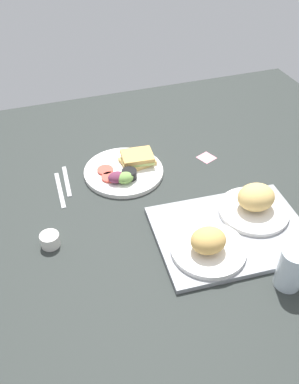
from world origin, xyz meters
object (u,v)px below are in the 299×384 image
(serving_tray, at_px, (231,232))
(espresso_cup, at_px, (50,240))
(drinking_glass, at_px, (291,269))
(fork, at_px, (67,181))
(plate_with_salad, at_px, (126,170))
(bread_plate_near, at_px, (255,203))
(sticky_note, at_px, (207,158))
(knife, at_px, (60,190))
(bread_plate_far, at_px, (208,245))

(serving_tray, relative_size, espresso_cup, 8.04)
(drinking_glass, bearing_deg, fork, -52.29)
(serving_tray, xyz_separation_m, plate_with_salad, (0.22, -0.39, 0.01))
(bread_plate_near, bearing_deg, plate_with_salad, -45.92)
(espresso_cup, bearing_deg, fork, -108.62)
(plate_with_salad, height_order, sticky_note, plate_with_salad)
(fork, distance_m, sticky_note, 0.52)
(serving_tray, xyz_separation_m, espresso_cup, (0.52, -0.13, 0.01))
(bread_plate_near, distance_m, fork, 0.64)
(plate_with_salad, xyz_separation_m, fork, (0.21, -0.02, -0.01))
(drinking_glass, distance_m, espresso_cup, 0.67)
(espresso_cup, xyz_separation_m, knife, (-0.06, -0.24, -0.02))
(sticky_note, bearing_deg, serving_tray, 75.99)
(knife, height_order, sticky_note, knife)
(espresso_cup, bearing_deg, sticky_note, -157.39)
(fork, bearing_deg, knife, -33.78)
(bread_plate_near, distance_m, sticky_note, 0.33)
(sticky_note, bearing_deg, knife, 1.52)
(knife, relative_size, sticky_note, 3.39)
(serving_tray, relative_size, plate_with_salad, 1.61)
(espresso_cup, bearing_deg, knife, -105.02)
(drinking_glass, bearing_deg, espresso_cup, -30.57)
(knife, bearing_deg, plate_with_salad, 95.25)
(sticky_note, bearing_deg, drinking_glass, 86.18)
(serving_tray, distance_m, drinking_glass, 0.22)
(bread_plate_far, bearing_deg, espresso_cup, -23.58)
(drinking_glass, xyz_separation_m, sticky_note, (-0.04, -0.59, -0.06))
(bread_plate_far, xyz_separation_m, knife, (0.35, -0.42, -0.04))
(bread_plate_near, xyz_separation_m, espresso_cup, (0.62, -0.07, -0.03))
(serving_tray, distance_m, bread_plate_far, 0.12)
(bread_plate_near, xyz_separation_m, drinking_glass, (0.05, 0.27, 0.01))
(bread_plate_near, distance_m, espresso_cup, 0.63)
(sticky_note, bearing_deg, espresso_cup, 22.61)
(bread_plate_far, height_order, plate_with_salad, bread_plate_far)
(serving_tray, xyz_separation_m, knife, (0.45, -0.37, -0.01))
(bread_plate_near, relative_size, bread_plate_far, 1.02)
(fork, relative_size, knife, 0.89)
(bread_plate_far, xyz_separation_m, espresso_cup, (0.42, -0.18, -0.02))
(bread_plate_far, relative_size, fork, 1.26)
(serving_tray, xyz_separation_m, bread_plate_far, (0.10, 0.05, 0.03))
(bread_plate_far, height_order, sticky_note, bread_plate_far)
(plate_with_salad, distance_m, fork, 0.21)
(bread_plate_far, distance_m, fork, 0.56)
(bread_plate_near, relative_size, drinking_glass, 1.79)
(bread_plate_near, height_order, plate_with_salad, bread_plate_near)
(bread_plate_near, bearing_deg, serving_tray, 27.97)
(plate_with_salad, distance_m, espresso_cup, 0.40)
(knife, bearing_deg, drinking_glass, 42.71)
(bread_plate_near, height_order, drinking_glass, drinking_glass)
(knife, bearing_deg, fork, 144.55)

